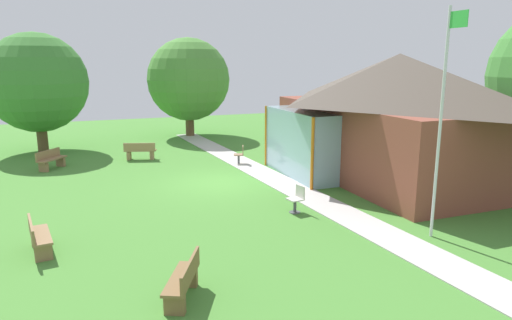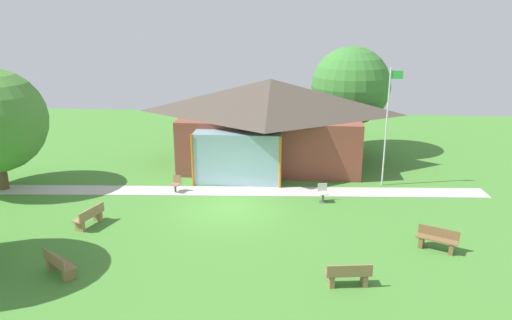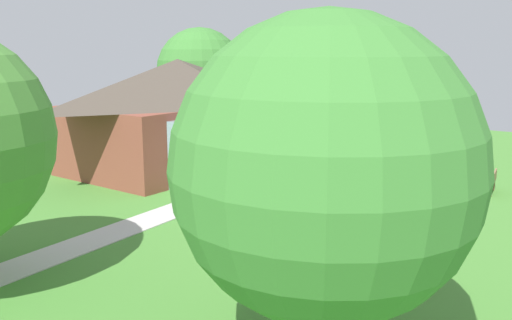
{
  "view_description": "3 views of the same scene",
  "coord_description": "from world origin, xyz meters",
  "px_view_note": "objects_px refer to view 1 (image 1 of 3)",
  "views": [
    {
      "loc": [
        16.78,
        -4.94,
        4.72
      ],
      "look_at": [
        0.47,
        1.31,
        0.92
      ],
      "focal_mm": 32.28,
      "sensor_mm": 36.0,
      "label": 1
    },
    {
      "loc": [
        3.0,
        -20.5,
        8.72
      ],
      "look_at": [
        0.93,
        2.99,
        1.43
      ],
      "focal_mm": 34.28,
      "sensor_mm": 36.0,
      "label": 2
    },
    {
      "loc": [
        -17.13,
        -11.19,
        5.51
      ],
      "look_at": [
        0.65,
        1.99,
        0.98
      ],
      "focal_mm": 38.72,
      "sensor_mm": 36.0,
      "label": 3
    }
  ],
  "objects_px": {
    "pavilion": "(392,114)",
    "tree_lawn_corner": "(37,83)",
    "bench_front_left": "(51,160)",
    "patio_chair_lawn_spare": "(297,200)",
    "patio_chair_west": "(240,155)",
    "bench_lawn_far_right": "(184,281)",
    "flagpole": "(442,116)",
    "bench_mid_left": "(140,151)",
    "tree_west_hedge": "(188,80)",
    "bench_front_right": "(38,237)"
  },
  "relations": [
    {
      "from": "pavilion",
      "to": "bench_lawn_far_right",
      "type": "relative_size",
      "value": 7.09
    },
    {
      "from": "bench_front_right",
      "to": "bench_mid_left",
      "type": "bearing_deg",
      "value": 151.67
    },
    {
      "from": "bench_front_right",
      "to": "bench_lawn_far_right",
      "type": "distance_m",
      "value": 4.6
    },
    {
      "from": "bench_mid_left",
      "to": "tree_west_hedge",
      "type": "bearing_deg",
      "value": 75.01
    },
    {
      "from": "flagpole",
      "to": "patio_chair_lawn_spare",
      "type": "height_order",
      "value": "flagpole"
    },
    {
      "from": "patio_chair_west",
      "to": "tree_west_hedge",
      "type": "relative_size",
      "value": 0.14
    },
    {
      "from": "bench_lawn_far_right",
      "to": "patio_chair_west",
      "type": "relative_size",
      "value": 1.79
    },
    {
      "from": "bench_front_left",
      "to": "patio_chair_lawn_spare",
      "type": "distance_m",
      "value": 11.94
    },
    {
      "from": "tree_west_hedge",
      "to": "bench_front_right",
      "type": "bearing_deg",
      "value": -24.82
    },
    {
      "from": "bench_mid_left",
      "to": "tree_lawn_corner",
      "type": "xyz_separation_m",
      "value": [
        -3.87,
        -4.52,
        3.19
      ]
    },
    {
      "from": "bench_lawn_far_right",
      "to": "pavilion",
      "type": "bearing_deg",
      "value": -29.79
    },
    {
      "from": "bench_lawn_far_right",
      "to": "bench_front_right",
      "type": "bearing_deg",
      "value": 64.56
    },
    {
      "from": "bench_front_right",
      "to": "flagpole",
      "type": "bearing_deg",
      "value": 66.65
    },
    {
      "from": "pavilion",
      "to": "patio_chair_lawn_spare",
      "type": "xyz_separation_m",
      "value": [
        2.9,
        -5.67,
        -2.17
      ]
    },
    {
      "from": "bench_front_right",
      "to": "bench_mid_left",
      "type": "distance_m",
      "value": 11.04
    },
    {
      "from": "flagpole",
      "to": "bench_lawn_far_right",
      "type": "relative_size",
      "value": 3.92
    },
    {
      "from": "pavilion",
      "to": "patio_chair_west",
      "type": "height_order",
      "value": "pavilion"
    },
    {
      "from": "bench_lawn_far_right",
      "to": "bench_front_left",
      "type": "bearing_deg",
      "value": 38.49
    },
    {
      "from": "bench_front_left",
      "to": "tree_lawn_corner",
      "type": "height_order",
      "value": "tree_lawn_corner"
    },
    {
      "from": "tree_lawn_corner",
      "to": "tree_west_hedge",
      "type": "distance_m",
      "value": 8.72
    },
    {
      "from": "bench_lawn_far_right",
      "to": "bench_mid_left",
      "type": "bearing_deg",
      "value": 22.02
    },
    {
      "from": "pavilion",
      "to": "tree_lawn_corner",
      "type": "relative_size",
      "value": 1.78
    },
    {
      "from": "patio_chair_lawn_spare",
      "to": "tree_west_hedge",
      "type": "xyz_separation_m",
      "value": [
        -16.04,
        0.27,
        3.12
      ]
    },
    {
      "from": "pavilion",
      "to": "bench_mid_left",
      "type": "height_order",
      "value": "pavilion"
    },
    {
      "from": "bench_lawn_far_right",
      "to": "patio_chair_lawn_spare",
      "type": "relative_size",
      "value": 1.79
    },
    {
      "from": "flagpole",
      "to": "bench_front_right",
      "type": "bearing_deg",
      "value": -105.03
    },
    {
      "from": "pavilion",
      "to": "tree_lawn_corner",
      "type": "height_order",
      "value": "tree_lawn_corner"
    },
    {
      "from": "pavilion",
      "to": "bench_front_left",
      "type": "distance_m",
      "value": 14.83
    },
    {
      "from": "pavilion",
      "to": "patio_chair_west",
      "type": "distance_m",
      "value": 7.01
    },
    {
      "from": "flagpole",
      "to": "bench_mid_left",
      "type": "height_order",
      "value": "flagpole"
    },
    {
      "from": "bench_front_right",
      "to": "tree_lawn_corner",
      "type": "bearing_deg",
      "value": 174.68
    },
    {
      "from": "patio_chair_lawn_spare",
      "to": "patio_chair_west",
      "type": "xyz_separation_m",
      "value": [
        -7.21,
        0.59,
        0.0
      ]
    },
    {
      "from": "patio_chair_lawn_spare",
      "to": "tree_lawn_corner",
      "type": "height_order",
      "value": "tree_lawn_corner"
    },
    {
      "from": "bench_lawn_far_right",
      "to": "patio_chair_lawn_spare",
      "type": "height_order",
      "value": "patio_chair_lawn_spare"
    },
    {
      "from": "bench_front_left",
      "to": "bench_front_right",
      "type": "relative_size",
      "value": 0.95
    },
    {
      "from": "flagpole",
      "to": "tree_lawn_corner",
      "type": "bearing_deg",
      "value": -147.71
    },
    {
      "from": "pavilion",
      "to": "flagpole",
      "type": "relative_size",
      "value": 1.81
    },
    {
      "from": "bench_front_right",
      "to": "tree_west_hedge",
      "type": "height_order",
      "value": "tree_west_hedge"
    },
    {
      "from": "pavilion",
      "to": "bench_lawn_far_right",
      "type": "xyz_separation_m",
      "value": [
        7.0,
        -10.17,
        -2.19
      ]
    },
    {
      "from": "bench_mid_left",
      "to": "patio_chair_west",
      "type": "distance_m",
      "value": 4.96
    },
    {
      "from": "patio_chair_lawn_spare",
      "to": "bench_mid_left",
      "type": "bearing_deg",
      "value": 10.32
    },
    {
      "from": "bench_mid_left",
      "to": "patio_chair_lawn_spare",
      "type": "distance_m",
      "value": 10.49
    },
    {
      "from": "flagpole",
      "to": "bench_lawn_far_right",
      "type": "distance_m",
      "value": 7.68
    },
    {
      "from": "bench_front_left",
      "to": "patio_chair_lawn_spare",
      "type": "relative_size",
      "value": 1.7
    },
    {
      "from": "pavilion",
      "to": "tree_lawn_corner",
      "type": "bearing_deg",
      "value": -128.09
    },
    {
      "from": "bench_front_left",
      "to": "tree_lawn_corner",
      "type": "bearing_deg",
      "value": -135.62
    },
    {
      "from": "pavilion",
      "to": "patio_chair_west",
      "type": "xyz_separation_m",
      "value": [
        -4.31,
        -5.08,
        -2.17
      ]
    },
    {
      "from": "flagpole",
      "to": "patio_chair_west",
      "type": "xyz_separation_m",
      "value": [
        -10.4,
        -1.96,
        -2.9
      ]
    },
    {
      "from": "flagpole",
      "to": "patio_chair_west",
      "type": "height_order",
      "value": "flagpole"
    },
    {
      "from": "bench_front_left",
      "to": "tree_lawn_corner",
      "type": "xyz_separation_m",
      "value": [
        -4.46,
        -0.59,
        3.19
      ]
    }
  ]
}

